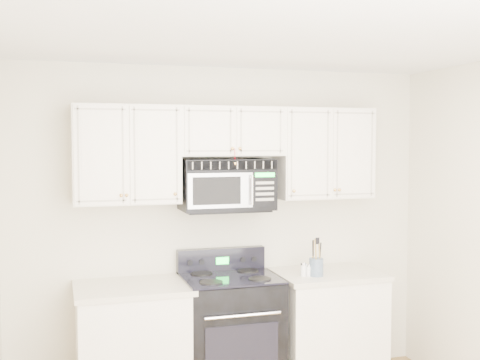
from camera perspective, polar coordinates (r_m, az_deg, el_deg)
name	(u,v)px	position (r m, az deg, el deg)	size (l,w,h in m)	color
room	(308,266)	(3.39, 6.48, -8.13)	(3.51, 3.51, 2.61)	brown
base_cabinet_left	(133,350)	(4.78, -10.09, -15.55)	(0.86, 0.65, 0.92)	white
base_cabinet_right	(327,330)	(5.20, 8.26, -13.93)	(0.86, 0.65, 0.92)	white
range	(230,333)	(4.90, -0.95, -14.28)	(0.74, 0.67, 1.11)	black
upper_cabinets	(230,149)	(4.81, -0.99, 2.94)	(2.44, 0.37, 0.75)	white
microwave	(227,184)	(4.79, -1.27, -0.42)	(0.73, 0.42, 0.41)	black
utensil_crock	(316,266)	(4.89, 7.24, -8.12)	(0.11, 0.11, 0.30)	slate
shaker_salt	(309,270)	(4.88, 6.52, -8.50)	(0.04, 0.04, 0.10)	silver
shaker_pepper	(303,269)	(4.87, 6.02, -8.43)	(0.05, 0.05, 0.11)	silver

